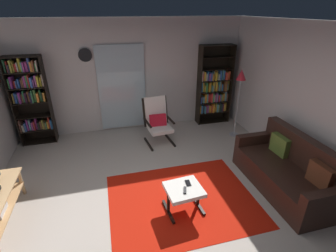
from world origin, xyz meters
name	(u,v)px	position (x,y,z in m)	size (l,w,h in m)	color
ground_plane	(161,202)	(0.00, 0.00, 0.00)	(7.02, 7.02, 0.00)	#BCAFA3
wall_back	(132,76)	(0.00, 2.90, 1.30)	(5.60, 0.06, 2.60)	beige
wall_right	(324,109)	(2.70, 0.00, 1.30)	(0.06, 6.00, 2.60)	beige
glass_door_panel	(122,88)	(-0.26, 2.83, 1.05)	(1.10, 0.01, 2.00)	silver
area_rug	(182,199)	(0.34, -0.03, 0.00)	(2.27, 1.81, 0.01)	red
bookshelf_near_tv	(31,98)	(-2.20, 2.64, 1.05)	(0.71, 0.30, 1.92)	black
bookshelf_near_sofa	(214,89)	(2.04, 2.69, 0.90)	(0.85, 0.30, 1.99)	black
leather_sofa	(288,171)	(2.13, -0.17, 0.32)	(0.83, 1.83, 0.89)	black
lounge_armchair	(157,120)	(0.40, 1.97, 0.53)	(0.63, 0.71, 1.02)	black
ottoman	(184,192)	(0.30, -0.22, 0.33)	(0.56, 0.52, 0.40)	white
tv_remote	(185,190)	(0.29, -0.29, 0.41)	(0.04, 0.14, 0.02)	black
cell_phone	(188,183)	(0.39, -0.14, 0.40)	(0.07, 0.14, 0.01)	black
floor_lamp_by_shelf	(241,82)	(2.24, 1.80, 1.30)	(0.22, 0.22, 1.58)	#A5A5AD
wall_clock	(85,55)	(-0.99, 2.82, 1.85)	(0.29, 0.03, 0.29)	silver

